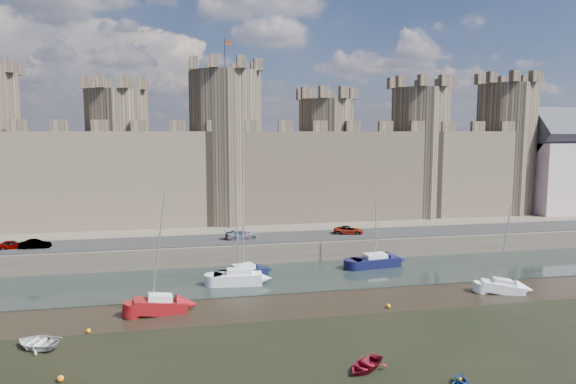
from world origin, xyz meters
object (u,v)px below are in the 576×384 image
object	(u,v)px
car_3	(348,230)
sailboat_5	(502,286)
car_2	(241,235)
car_0	(12,245)
sailboat_2	(238,277)
sailboat_4	(160,305)
sailboat_3	(375,261)
sailboat_1	(244,272)
car_1	(35,244)

from	to	relation	value
car_3	sailboat_5	distance (m)	22.65
car_2	car_3	bearing A→B (deg)	-97.63
car_0	sailboat_2	distance (m)	28.33
car_0	car_3	size ratio (longest dim) A/B	0.80
sailboat_4	sailboat_3	bearing A→B (deg)	17.62
car_2	sailboat_3	size ratio (longest dim) A/B	0.41
car_0	sailboat_4	world-z (taller)	sailboat_4
sailboat_1	car_0	bearing A→B (deg)	140.53
sailboat_3	car_0	bearing A→B (deg)	162.08
car_1	sailboat_2	size ratio (longest dim) A/B	0.31
sailboat_2	sailboat_1	bearing A→B (deg)	71.85
sailboat_1	car_1	bearing A→B (deg)	139.27
car_0	sailboat_3	bearing A→B (deg)	-109.34
sailboat_3	sailboat_1	bearing A→B (deg)	179.19
car_0	sailboat_3	world-z (taller)	sailboat_3
car_2	sailboat_1	world-z (taller)	sailboat_1
car_1	sailboat_5	size ratio (longest dim) A/B	0.38
sailboat_3	sailboat_4	distance (m)	27.33
sailboat_2	sailboat_3	distance (m)	17.61
car_3	sailboat_1	size ratio (longest dim) A/B	0.39
car_3	car_0	bearing A→B (deg)	105.25
car_1	car_2	world-z (taller)	car_2
car_1	car_3	world-z (taller)	car_1
car_1	sailboat_3	distance (m)	40.93
car_0	sailboat_3	distance (m)	43.61
car_1	car_0	bearing A→B (deg)	83.78
car_2	sailboat_4	bearing A→B (deg)	144.73
car_0	sailboat_4	distance (m)	26.13
sailboat_1	sailboat_5	distance (m)	27.36
car_0	sailboat_5	bearing A→B (deg)	-119.88
sailboat_3	sailboat_4	size ratio (longest dim) A/B	0.93
sailboat_1	sailboat_3	distance (m)	16.40
sailboat_1	sailboat_2	distance (m)	2.18
car_1	sailboat_1	bearing A→B (deg)	-109.62
car_0	car_1	bearing A→B (deg)	-107.03
car_1	sailboat_2	xyz separation A→B (m)	(23.07, -11.29, -2.20)
car_0	car_2	size ratio (longest dim) A/B	0.75
sailboat_1	sailboat_3	bearing A→B (deg)	-12.54
car_0	car_2	bearing A→B (deg)	-98.64
sailboat_1	sailboat_2	bearing A→B (deg)	-132.96
car_1	sailboat_1	xyz separation A→B (m)	(23.94, -9.29, -2.25)
sailboat_4	car_2	bearing A→B (deg)	56.97
car_2	sailboat_1	xyz separation A→B (m)	(-0.87, -9.93, -2.30)
sailboat_2	car_3	bearing A→B (deg)	41.98
car_3	car_2	bearing A→B (deg)	105.64
car_3	sailboat_2	xyz separation A→B (m)	(-16.42, -12.24, -2.20)
car_0	car_2	distance (m)	27.47
car_0	sailboat_1	distance (m)	28.38
sailboat_1	sailboat_4	bearing A→B (deg)	-152.76
sailboat_4	sailboat_2	bearing A→B (deg)	36.20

